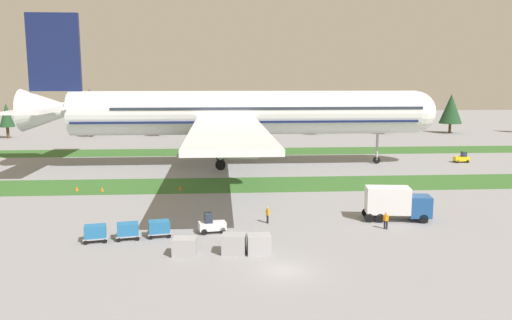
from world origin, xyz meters
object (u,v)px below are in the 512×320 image
object	(u,v)px
baggage_tug	(212,225)
cargo_dolly_second	(128,230)
catering_truck	(396,202)
pushback_tractor	(462,158)
cargo_dolly_third	(95,232)
uld_container_1	(234,244)
uld_container_2	(259,244)
uld_container_0	(185,247)
taxiway_marker_0	(77,188)
airliner	(234,113)
taxiway_marker_2	(102,189)
taxiway_marker_1	(180,188)
cargo_dolly_lead	(159,227)
ground_crew_loader	(386,220)
ground_crew_marshaller	(268,214)

from	to	relation	value
baggage_tug	cargo_dolly_second	xyz separation A→B (m)	(-7.78, -1.53, 0.10)
catering_truck	pushback_tractor	distance (m)	43.86
cargo_dolly_third	uld_container_1	bearing A→B (deg)	61.12
cargo_dolly_third	uld_container_1	size ratio (longest dim) A/B	1.22
pushback_tractor	baggage_tug	bearing A→B (deg)	131.66
cargo_dolly_third	uld_container_2	bearing A→B (deg)	63.04
uld_container_0	taxiway_marker_0	distance (m)	31.12
airliner	taxiway_marker_2	size ratio (longest dim) A/B	144.08
uld_container_1	uld_container_2	distance (m)	2.15
uld_container_1	cargo_dolly_third	bearing A→B (deg)	162.26
baggage_tug	uld_container_0	size ratio (longest dim) A/B	1.40
pushback_tractor	uld_container_1	bearing A→B (deg)	137.14
catering_truck	uld_container_2	xyz separation A→B (m)	(-15.26, -9.41, -1.12)
uld_container_0	pushback_tractor	bearing A→B (deg)	44.73
uld_container_0	airliner	bearing A→B (deg)	83.17
airliner	pushback_tractor	distance (m)	41.55
catering_truck	airliner	bearing A→B (deg)	-148.19
taxiway_marker_1	cargo_dolly_lead	bearing A→B (deg)	-90.92
cargo_dolly_second	ground_crew_loader	bearing A→B (deg)	82.40
catering_truck	taxiway_marker_1	xyz separation A→B (m)	(-24.02, 16.73, -1.66)
airliner	taxiway_marker_1	world-z (taller)	airliner
ground_crew_marshaller	uld_container_2	size ratio (longest dim) A/B	0.87
cargo_dolly_third	catering_truck	xyz separation A→B (m)	(30.05, 5.22, 1.03)
ground_crew_marshaller	ground_crew_loader	world-z (taller)	same
uld_container_2	taxiway_marker_0	size ratio (longest dim) A/B	3.11
airliner	cargo_dolly_third	xyz separation A→B (m)	(-13.93, -41.39, -8.20)
cargo_dolly_lead	taxiway_marker_0	bearing A→B (deg)	-158.75
cargo_dolly_third	taxiway_marker_0	world-z (taller)	cargo_dolly_third
catering_truck	uld_container_0	world-z (taller)	catering_truck
cargo_dolly_lead	catering_truck	xyz separation A→B (m)	(24.36, 4.10, 1.03)
uld_container_1	pushback_tractor	bearing A→B (deg)	47.32
airliner	pushback_tractor	world-z (taller)	airliner
uld_container_2	taxiway_marker_0	bearing A→B (deg)	130.38
baggage_tug	uld_container_0	distance (m)	6.67
uld_container_2	ground_crew_marshaller	bearing A→B (deg)	80.26
taxiway_marker_1	uld_container_0	bearing A→B (deg)	-84.66
catering_truck	uld_container_2	world-z (taller)	catering_truck
baggage_tug	cargo_dolly_third	distance (m)	10.83
cargo_dolly_second	uld_container_0	world-z (taller)	cargo_dolly_second
baggage_tug	cargo_dolly_lead	world-z (taller)	baggage_tug
ground_crew_loader	uld_container_0	xyz separation A→B (m)	(-19.49, -6.33, -0.19)
cargo_dolly_lead	catering_truck	size ratio (longest dim) A/B	0.34
baggage_tug	airliner	bearing A→B (deg)	164.05
airliner	uld_container_2	distance (m)	46.33
ground_crew_loader	uld_container_2	distance (m)	14.60
catering_truck	uld_container_2	bearing A→B (deg)	-50.54
ground_crew_loader	taxiway_marker_1	distance (m)	29.58
baggage_tug	ground_crew_marshaller	xyz separation A→B (m)	(5.76, 3.00, 0.13)
uld_container_1	taxiway_marker_0	bearing A→B (deg)	127.73
cargo_dolly_lead	uld_container_1	size ratio (longest dim) A/B	1.22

